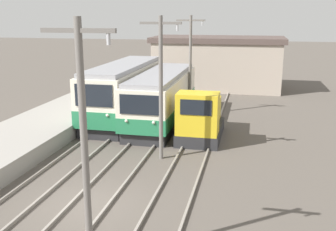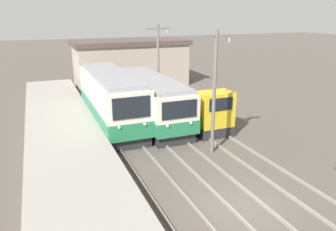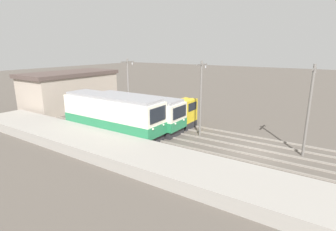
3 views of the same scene
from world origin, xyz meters
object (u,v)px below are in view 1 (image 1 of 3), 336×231
commuter_train_center (162,100)px  catenary_mast_near (84,139)px  shunting_locomotive (201,119)px  catenary_mast_mid (161,84)px  catenary_mast_far (190,62)px  commuter_train_left (125,93)px

commuter_train_center → catenary_mast_near: (1.51, -15.61, 2.25)m
shunting_locomotive → catenary_mast_mid: (-1.49, -3.75, 2.65)m
catenary_mast_near → catenary_mast_far: (0.00, 17.98, 0.00)m
shunting_locomotive → commuter_train_left: bearing=148.9°
commuter_train_left → shunting_locomotive: bearing=-31.1°
catenary_mast_mid → commuter_train_center: bearing=102.8°
commuter_train_center → catenary_mast_near: catenary_mast_near is taller
shunting_locomotive → catenary_mast_far: (-1.49, 5.24, 2.65)m
shunting_locomotive → catenary_mast_near: 13.10m
catenary_mast_near → commuter_train_left: bearing=104.8°
commuter_train_center → shunting_locomotive: size_ratio=2.22×
commuter_train_left → shunting_locomotive: (5.80, -3.50, -0.58)m
catenary_mast_near → catenary_mast_mid: bearing=90.0°
catenary_mast_mid → catenary_mast_near: bearing=-90.0°
catenary_mast_near → catenary_mast_far: same height
commuter_train_left → commuter_train_center: 2.88m
commuter_train_center → commuter_train_left: bearing=167.3°
commuter_train_center → shunting_locomotive: 4.17m
catenary_mast_near → catenary_mast_far: bearing=90.0°
commuter_train_center → catenary_mast_mid: (1.51, -6.62, 2.25)m
catenary_mast_mid → catenary_mast_far: (0.00, 8.99, 0.00)m
commuter_train_left → catenary_mast_mid: catenary_mast_mid is taller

